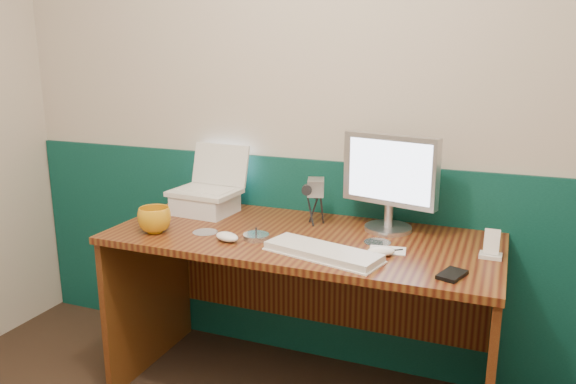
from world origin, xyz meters
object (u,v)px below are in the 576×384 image
at_px(laptop, 204,168).
at_px(mug, 155,220).
at_px(desk, 301,318).
at_px(monitor, 390,183).
at_px(camcorder, 316,203).
at_px(keyboard, 323,253).

distance_m(laptop, mug, 0.37).
height_order(desk, monitor, monitor).
bearing_deg(camcorder, desk, -107.68).
distance_m(laptop, keyboard, 0.80).
bearing_deg(laptop, desk, -10.71).
relative_size(desk, laptop, 5.34).
bearing_deg(keyboard, laptop, 168.15).
xyz_separation_m(desk, mug, (-0.59, -0.19, 0.43)).
bearing_deg(mug, keyboard, -0.56).
relative_size(monitor, keyboard, 0.93).
bearing_deg(camcorder, laptop, 165.99).
bearing_deg(camcorder, monitor, -12.01).
height_order(monitor, keyboard, monitor).
xyz_separation_m(laptop, monitor, (0.86, 0.06, -0.01)).
xyz_separation_m(desk, camcorder, (0.00, 0.17, 0.47)).
height_order(keyboard, mug, mug).
distance_m(laptop, monitor, 0.86).
bearing_deg(monitor, desk, -133.47).
xyz_separation_m(desk, monitor, (0.32, 0.20, 0.58)).
bearing_deg(camcorder, mug, -165.56).
bearing_deg(desk, laptop, 165.20).
xyz_separation_m(monitor, keyboard, (-0.16, -0.40, -0.19)).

